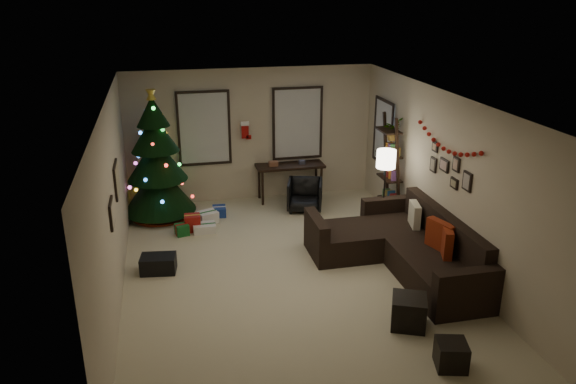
{
  "coord_description": "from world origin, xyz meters",
  "views": [
    {
      "loc": [
        -1.75,
        -7.5,
        4.21
      ],
      "look_at": [
        0.1,
        0.6,
        1.15
      ],
      "focal_mm": 35.13,
      "sensor_mm": 36.0,
      "label": 1
    }
  ],
  "objects_px": {
    "desk_chair": "(305,195)",
    "sofa": "(403,249)",
    "christmas_tree": "(157,164)",
    "desk": "(290,169)",
    "bookshelf": "(391,171)"
  },
  "relations": [
    {
      "from": "sofa",
      "to": "desk_chair",
      "type": "height_order",
      "value": "sofa"
    },
    {
      "from": "sofa",
      "to": "bookshelf",
      "type": "relative_size",
      "value": 1.44
    },
    {
      "from": "sofa",
      "to": "bookshelf",
      "type": "bearing_deg",
      "value": 74.85
    },
    {
      "from": "desk_chair",
      "to": "sofa",
      "type": "bearing_deg",
      "value": -52.97
    },
    {
      "from": "bookshelf",
      "to": "christmas_tree",
      "type": "bearing_deg",
      "value": 164.45
    },
    {
      "from": "sofa",
      "to": "bookshelf",
      "type": "xyz_separation_m",
      "value": [
        0.48,
        1.78,
        0.69
      ]
    },
    {
      "from": "bookshelf",
      "to": "desk",
      "type": "bearing_deg",
      "value": 135.99
    },
    {
      "from": "christmas_tree",
      "to": "bookshelf",
      "type": "height_order",
      "value": "christmas_tree"
    },
    {
      "from": "desk_chair",
      "to": "christmas_tree",
      "type": "bearing_deg",
      "value": -168.72
    },
    {
      "from": "christmas_tree",
      "to": "desk",
      "type": "relative_size",
      "value": 1.82
    },
    {
      "from": "sofa",
      "to": "desk_chair",
      "type": "bearing_deg",
      "value": 109.34
    },
    {
      "from": "christmas_tree",
      "to": "desk",
      "type": "distance_m",
      "value": 2.7
    },
    {
      "from": "christmas_tree",
      "to": "desk_chair",
      "type": "relative_size",
      "value": 4.05
    },
    {
      "from": "sofa",
      "to": "desk",
      "type": "bearing_deg",
      "value": 108.13
    },
    {
      "from": "desk_chair",
      "to": "bookshelf",
      "type": "xyz_separation_m",
      "value": [
        1.41,
        -0.86,
        0.67
      ]
    }
  ]
}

